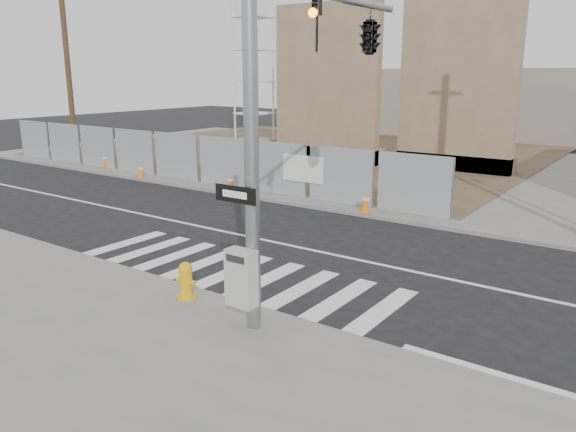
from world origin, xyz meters
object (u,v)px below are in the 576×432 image
Objects in this scene: crane_tower at (253,2)px; traffic_cone_a at (106,160)px; fire_hydrant at (186,280)px; traffic_cone_b at (141,171)px; signal_pole at (335,68)px; traffic_cone_d at (365,202)px; traffic_cone_c at (231,183)px.

crane_tower is 24.10× the size of traffic_cone_a.
crane_tower is 27.88m from fire_hydrant.
traffic_cone_a is at bearing 167.05° from traffic_cone_b.
fire_hydrant reaches higher than traffic_cone_a.
traffic_cone_b is (-13.78, 6.27, -4.36)m from signal_pole.
fire_hydrant reaches higher than traffic_cone_b.
fire_hydrant is at bearing -128.61° from signal_pole.
crane_tower is at bearing 106.20° from traffic_cone_b.
crane_tower is 14.70m from traffic_cone_a.
crane_tower is 25.37× the size of traffic_cone_d.
traffic_cone_a is at bearing 137.27° from fire_hydrant.
traffic_cone_d is at bearing -40.37° from crane_tower.
fire_hydrant is at bearing -53.79° from traffic_cone_c.
fire_hydrant is (-2.00, -2.51, -4.27)m from signal_pole.
signal_pole is 15.75m from traffic_cone_b.
traffic_cone_b is (-11.78, 8.77, -0.08)m from fire_hydrant.
fire_hydrant is at bearing -36.69° from traffic_cone_b.
traffic_cone_a is at bearing -89.16° from crane_tower.
signal_pole is at bearing -22.23° from traffic_cone_a.
crane_tower is at bearing 132.57° from signal_pole.
fire_hydrant is (15.49, -21.55, -8.52)m from crane_tower.
traffic_cone_c is at bearing 115.52° from fire_hydrant.
traffic_cone_b is (3.71, -12.78, -8.60)m from crane_tower.
traffic_cone_b is 0.87× the size of traffic_cone_d.
signal_pole is 11.35m from traffic_cone_c.
traffic_cone_a is 3.63m from traffic_cone_b.
traffic_cone_c is at bearing 143.37° from signal_pole.
traffic_cone_a is 1.21× the size of traffic_cone_b.
crane_tower reaches higher than traffic_cone_a.
crane_tower is 17.85m from traffic_cone_c.
signal_pole is 8.95× the size of fire_hydrant.
traffic_cone_b is 0.86× the size of traffic_cone_c.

